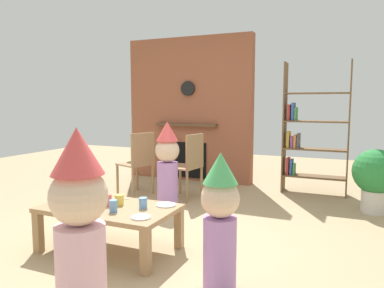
# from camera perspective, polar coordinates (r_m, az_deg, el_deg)

# --- Properties ---
(ground_plane) EXTENTS (12.00, 12.00, 0.00)m
(ground_plane) POSITION_cam_1_polar(r_m,az_deg,el_deg) (3.80, -4.64, -13.92)
(ground_plane) COLOR tan
(brick_fireplace_feature) EXTENTS (2.20, 0.28, 2.40)m
(brick_fireplace_feature) POSITION_cam_1_polar(r_m,az_deg,el_deg) (6.28, -0.44, 5.27)
(brick_fireplace_feature) COLOR #935138
(brick_fireplace_feature) RESTS_ON ground_plane
(bookshelf) EXTENTS (0.90, 0.28, 1.90)m
(bookshelf) POSITION_cam_1_polar(r_m,az_deg,el_deg) (5.58, 17.74, 1.54)
(bookshelf) COLOR brown
(bookshelf) RESTS_ON ground_plane
(coffee_table) EXTENTS (1.19, 0.68, 0.40)m
(coffee_table) POSITION_cam_1_polar(r_m,az_deg,el_deg) (3.43, -12.69, -10.27)
(coffee_table) COLOR #9E7A51
(coffee_table) RESTS_ON ground_plane
(paper_cup_near_left) EXTENTS (0.07, 0.07, 0.10)m
(paper_cup_near_left) POSITION_cam_1_polar(r_m,az_deg,el_deg) (3.22, -12.07, -9.36)
(paper_cup_near_left) COLOR #669EE0
(paper_cup_near_left) RESTS_ON coffee_table
(paper_cup_near_right) EXTENTS (0.07, 0.07, 0.10)m
(paper_cup_near_right) POSITION_cam_1_polar(r_m,az_deg,el_deg) (3.28, -7.57, -9.04)
(paper_cup_near_right) COLOR #669EE0
(paper_cup_near_right) RESTS_ON coffee_table
(paper_cup_center) EXTENTS (0.08, 0.08, 0.10)m
(paper_cup_center) POSITION_cam_1_polar(r_m,az_deg,el_deg) (3.42, -11.18, -8.46)
(paper_cup_center) COLOR #F2CC4C
(paper_cup_center) RESTS_ON coffee_table
(paper_cup_far_left) EXTENTS (0.07, 0.07, 0.10)m
(paper_cup_far_left) POSITION_cam_1_polar(r_m,az_deg,el_deg) (3.42, -12.92, -8.45)
(paper_cup_far_left) COLOR #E5666B
(paper_cup_far_left) RESTS_ON coffee_table
(paper_cup_far_right) EXTENTS (0.06, 0.06, 0.10)m
(paper_cup_far_right) POSITION_cam_1_polar(r_m,az_deg,el_deg) (3.54, -17.98, -8.08)
(paper_cup_far_right) COLOR #F2CC4C
(paper_cup_far_right) RESTS_ON coffee_table
(paper_plate_front) EXTENTS (0.18, 0.18, 0.01)m
(paper_plate_front) POSITION_cam_1_polar(r_m,az_deg,el_deg) (3.36, -4.05, -9.37)
(paper_plate_front) COLOR white
(paper_plate_front) RESTS_ON coffee_table
(paper_plate_rear) EXTENTS (0.16, 0.16, 0.01)m
(paper_plate_rear) POSITION_cam_1_polar(r_m,az_deg,el_deg) (3.03, -7.90, -11.16)
(paper_plate_rear) COLOR white
(paper_plate_rear) RESTS_ON coffee_table
(birthday_cake_slice) EXTENTS (0.10, 0.10, 0.07)m
(birthday_cake_slice) POSITION_cam_1_polar(r_m,az_deg,el_deg) (3.78, -15.99, -7.35)
(birthday_cake_slice) COLOR #EAC68C
(birthday_cake_slice) RESTS_ON coffee_table
(table_fork) EXTENTS (0.11, 0.12, 0.01)m
(table_fork) POSITION_cam_1_polar(r_m,az_deg,el_deg) (3.60, -10.91, -8.44)
(table_fork) COLOR silver
(table_fork) RESTS_ON coffee_table
(child_with_cone_hat) EXTENTS (0.33, 0.33, 1.19)m
(child_with_cone_hat) POSITION_cam_1_polar(r_m,az_deg,el_deg) (2.22, -16.97, -12.09)
(child_with_cone_hat) COLOR #EAB2C6
(child_with_cone_hat) RESTS_ON ground_plane
(child_in_pink) EXTENTS (0.27, 0.27, 0.98)m
(child_in_pink) POSITION_cam_1_polar(r_m,az_deg,el_deg) (2.62, 4.36, -11.39)
(child_in_pink) COLOR #B27FCC
(child_in_pink) RESTS_ON ground_plane
(child_by_the_chairs) EXTENTS (0.30, 0.30, 1.09)m
(child_by_the_chairs) POSITION_cam_1_polar(r_m,az_deg,el_deg) (4.59, -3.82, -2.92)
(child_by_the_chairs) COLOR #B27FCC
(child_by_the_chairs) RESTS_ON ground_plane
(dining_chair_left) EXTENTS (0.51, 0.51, 0.90)m
(dining_chair_left) POSITION_cam_1_polar(r_m,az_deg,el_deg) (5.29, -8.22, -2.43)
(dining_chair_left) COLOR #9E7A51
(dining_chair_left) RESTS_ON ground_plane
(dining_chair_middle) EXTENTS (0.46, 0.46, 0.90)m
(dining_chair_middle) POSITION_cam_1_polar(r_m,az_deg,el_deg) (5.01, -0.46, -2.87)
(dining_chair_middle) COLOR #9E7A51
(dining_chair_middle) RESTS_ON ground_plane
(potted_plant_tall) EXTENTS (0.54, 0.54, 0.77)m
(potted_plant_tall) POSITION_cam_1_polar(r_m,az_deg,el_deg) (4.93, 26.54, -4.40)
(potted_plant_tall) COLOR beige
(potted_plant_tall) RESTS_ON ground_plane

